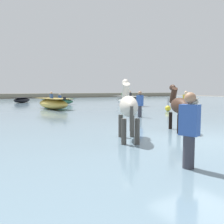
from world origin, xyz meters
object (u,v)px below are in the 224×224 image
object	(u,v)px
horse_trailing_pinto	(128,108)
boat_mid_outer	(59,102)
boat_near_starboard	(22,100)
person_spectator_far	(140,106)
boat_far_offshore	(130,101)
person_onlooker_left	(189,136)
person_wading_mid	(186,104)
boat_near_port	(192,102)
channel_buoy	(168,108)
horse_lead_dark_bay	(179,107)
boat_distant_east	(53,104)

from	to	relation	value
horse_trailing_pinto	boat_mid_outer	distance (m)	16.85
boat_near_starboard	person_spectator_far	size ratio (longest dim) A/B	1.60
boat_far_offshore	boat_mid_outer	xyz separation A→B (m)	(-5.17, 4.02, -0.13)
person_onlooker_left	person_wading_mid	bearing A→B (deg)	41.31
boat_near_port	person_spectator_far	size ratio (longest dim) A/B	2.07
boat_near_port	person_onlooker_left	size ratio (longest dim) A/B	2.07
boat_far_offshore	channel_buoy	bearing A→B (deg)	-102.51
person_wading_mid	boat_far_offshore	bearing A→B (deg)	79.33
boat_near_port	boat_mid_outer	size ratio (longest dim) A/B	1.00
horse_lead_dark_bay	person_onlooker_left	size ratio (longest dim) A/B	1.15
horse_trailing_pinto	boat_near_starboard	size ratio (longest dim) A/B	0.77
person_spectator_far	channel_buoy	size ratio (longest dim) A/B	1.92
boat_far_offshore	person_onlooker_left	size ratio (longest dim) A/B	2.61
horse_trailing_pinto	boat_distant_east	distance (m)	12.15
horse_lead_dark_bay	boat_near_port	distance (m)	15.31
horse_trailing_pinto	boat_near_port	xyz separation A→B (m)	(14.40, 9.73, -0.57)
boat_far_offshore	person_onlooker_left	bearing A→B (deg)	-122.86
horse_lead_dark_bay	boat_near_port	bearing A→B (deg)	37.95
boat_near_starboard	person_wading_mid	xyz separation A→B (m)	(5.70, -18.35, 0.28)
horse_trailing_pinto	horse_lead_dark_bay	bearing A→B (deg)	7.83
horse_lead_dark_bay	boat_mid_outer	bearing A→B (deg)	84.34
boat_distant_east	boat_mid_outer	world-z (taller)	boat_distant_east
boat_near_starboard	person_onlooker_left	distance (m)	25.66
horse_lead_dark_bay	boat_near_starboard	size ratio (longest dim) A/B	0.72
boat_far_offshore	person_spectator_far	xyz separation A→B (m)	(-5.25, -8.06, 0.14)
person_onlooker_left	person_spectator_far	xyz separation A→B (m)	(4.38, 6.85, 0.00)
horse_lead_dark_bay	person_spectator_far	world-z (taller)	horse_lead_dark_bay
boat_mid_outer	person_onlooker_left	bearing A→B (deg)	-103.26
channel_buoy	horse_lead_dark_bay	bearing A→B (deg)	-132.60
boat_near_starboard	horse_trailing_pinto	bearing A→B (deg)	-94.82
channel_buoy	person_wading_mid	bearing A→B (deg)	-93.16
boat_mid_outer	person_spectator_far	size ratio (longest dim) A/B	2.07
boat_distant_east	boat_mid_outer	size ratio (longest dim) A/B	1.24
boat_mid_outer	person_onlooker_left	size ratio (longest dim) A/B	2.07
boat_near_starboard	person_wading_mid	world-z (taller)	person_wading_mid
boat_distant_east	boat_near_starboard	size ratio (longest dim) A/B	1.60
horse_trailing_pinto	boat_far_offshore	xyz separation A→B (m)	(9.09, 12.36, -0.46)
horse_lead_dark_bay	boat_distant_east	bearing A→B (deg)	92.31
boat_near_port	channel_buoy	xyz separation A→B (m)	(-6.68, -3.55, -0.13)
horse_lead_dark_bay	boat_far_offshore	xyz separation A→B (m)	(6.76, 12.04, -0.38)
boat_distant_east	person_wading_mid	world-z (taller)	person_wading_mid
person_onlooker_left	person_spectator_far	size ratio (longest dim) A/B	1.00
horse_lead_dark_bay	person_wading_mid	bearing A→B (deg)	39.09
boat_mid_outer	horse_trailing_pinto	bearing A→B (deg)	-103.47
boat_far_offshore	boat_near_starboard	xyz separation A→B (m)	(-7.16, 10.62, -0.14)
person_wading_mid	boat_near_port	bearing A→B (deg)	37.03
person_spectator_far	boat_near_starboard	bearing A→B (deg)	95.81
person_wading_mid	horse_trailing_pinto	bearing A→B (deg)	-148.77
boat_near_port	boat_far_offshore	world-z (taller)	boat_far_offshore
horse_lead_dark_bay	horse_trailing_pinto	xyz separation A→B (m)	(-2.33, -0.32, 0.08)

